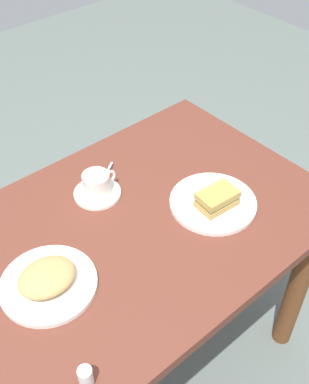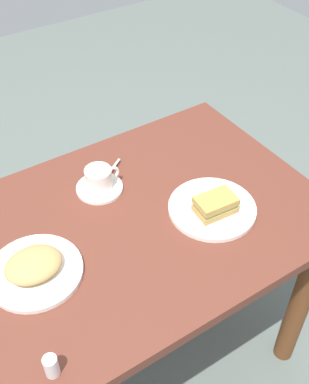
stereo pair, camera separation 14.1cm
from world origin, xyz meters
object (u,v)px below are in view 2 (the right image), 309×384
object	(u,v)px
sandwich_front	(215,205)
dining_table	(111,261)
coffee_saucer	(100,188)
coffee_cup	(99,178)
salt_shaker	(51,366)
sandwich_plate	(212,208)
spoon	(110,171)
side_plate	(35,272)

from	to	relation	value
sandwich_front	dining_table	bearing A→B (deg)	159.23
coffee_saucer	coffee_cup	world-z (taller)	coffee_cup
sandwich_front	coffee_cup	xyz separation A→B (m)	(-0.23, 0.28, 0.01)
sandwich_front	salt_shaker	xyz separation A→B (m)	(-0.59, -0.19, -0.01)
salt_shaker	sandwich_plate	bearing A→B (deg)	19.08
sandwich_front	coffee_cup	size ratio (longest dim) A/B	1.07
dining_table	spoon	bearing A→B (deg)	59.36
spoon	coffee_cup	bearing A→B (deg)	-144.51
side_plate	salt_shaker	size ratio (longest dim) A/B	4.23
coffee_saucer	side_plate	size ratio (longest dim) A/B	0.58
spoon	salt_shaker	xyz separation A→B (m)	(-0.42, -0.51, 0.02)
coffee_saucer	coffee_cup	bearing A→B (deg)	-0.41
dining_table	salt_shaker	bearing A→B (deg)	-135.34
dining_table	spoon	world-z (taller)	spoon
salt_shaker	dining_table	bearing A→B (deg)	44.66
sandwich_plate	sandwich_front	bearing A→B (deg)	-107.01
coffee_saucer	salt_shaker	world-z (taller)	salt_shaker
sandwich_front	salt_shaker	size ratio (longest dim) A/B	2.06
coffee_cup	salt_shaker	distance (m)	0.59
coffee_cup	spoon	distance (m)	0.08
coffee_saucer	dining_table	bearing A→B (deg)	-110.39
sandwich_plate	spoon	size ratio (longest dim) A/B	2.92
dining_table	sandwich_front	bearing A→B (deg)	-20.77
coffee_saucer	side_plate	distance (m)	0.35
side_plate	coffee_cup	bearing A→B (deg)	33.50
coffee_saucer	salt_shaker	bearing A→B (deg)	-128.02
dining_table	spoon	xyz separation A→B (m)	(0.12, 0.21, 0.14)
sandwich_front	salt_shaker	world-z (taller)	sandwich_front
coffee_cup	spoon	size ratio (longest dim) A/B	1.27
coffee_saucer	spoon	xyz separation A→B (m)	(0.06, 0.04, 0.01)
sandwich_plate	coffee_cup	bearing A→B (deg)	131.81
sandwich_plate	coffee_saucer	size ratio (longest dim) A/B	1.80
sandwich_plate	side_plate	size ratio (longest dim) A/B	1.04
coffee_saucer	spoon	bearing A→B (deg)	34.67
coffee_cup	salt_shaker	bearing A→B (deg)	-128.16
coffee_cup	sandwich_front	bearing A→B (deg)	-50.82
side_plate	dining_table	bearing A→B (deg)	6.59
coffee_cup	side_plate	world-z (taller)	coffee_cup
sandwich_plate	coffee_saucer	world-z (taller)	sandwich_plate
dining_table	side_plate	size ratio (longest dim) A/B	5.15
side_plate	salt_shaker	distance (m)	0.28
dining_table	sandwich_plate	bearing A→B (deg)	-17.23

